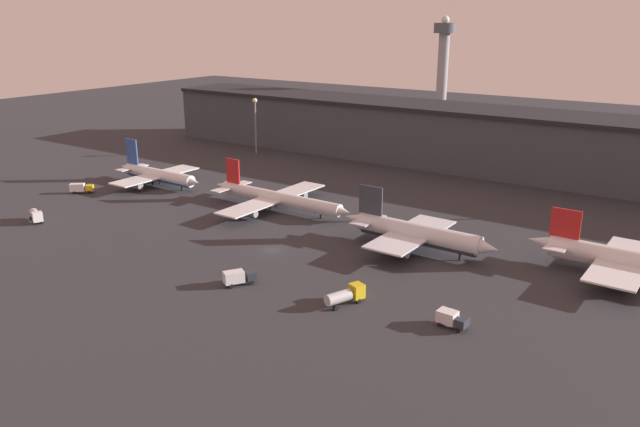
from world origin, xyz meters
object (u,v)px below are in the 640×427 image
(service_vehicle_0, at_px, (451,319))
(control_tower, at_px, (443,68))
(airplane_2, at_px, (416,234))
(service_vehicle_1, at_px, (345,295))
(airplane_0, at_px, (158,175))
(airplane_1, at_px, (277,198))
(service_vehicle_3, at_px, (36,215))
(service_vehicle_2, at_px, (238,277))
(airplane_3, at_px, (630,262))
(service_vehicle_4, at_px, (81,188))

(service_vehicle_0, distance_m, control_tower, 176.05)
(airplane_2, height_order, service_vehicle_1, airplane_2)
(airplane_0, xyz_separation_m, control_tower, (37.91, 123.10, 25.17))
(airplane_1, bearing_deg, service_vehicle_3, -134.20)
(service_vehicle_2, relative_size, service_vehicle_3, 0.97)
(airplane_3, xyz_separation_m, service_vehicle_2, (-61.55, -44.52, -2.11))
(service_vehicle_0, distance_m, service_vehicle_2, 41.08)
(airplane_2, xyz_separation_m, airplane_3, (41.63, 8.49, -0.03))
(airplane_0, xyz_separation_m, service_vehicle_0, (109.64, -35.42, -1.64))
(airplane_2, bearing_deg, airplane_0, 177.48)
(service_vehicle_1, bearing_deg, service_vehicle_3, 114.17)
(service_vehicle_1, bearing_deg, airplane_3, -23.03)
(airplane_1, relative_size, service_vehicle_3, 6.85)
(airplane_1, relative_size, airplane_2, 1.22)
(airplane_2, xyz_separation_m, service_vehicle_1, (1.53, -31.74, -2.02))
(airplane_3, bearing_deg, airplane_2, -166.99)
(service_vehicle_2, xyz_separation_m, service_vehicle_4, (-80.89, 23.53, -0.02))
(airplane_0, distance_m, service_vehicle_2, 81.04)
(airplane_2, xyz_separation_m, service_vehicle_3, (-87.37, -35.28, -2.08))
(airplane_3, relative_size, service_vehicle_1, 5.01)
(airplane_0, distance_m, service_vehicle_1, 98.22)
(control_tower, bearing_deg, service_vehicle_0, -65.65)
(airplane_3, height_order, service_vehicle_0, airplane_3)
(service_vehicle_2, height_order, service_vehicle_4, service_vehicle_2)
(service_vehicle_3, relative_size, control_tower, 0.13)
(airplane_1, xyz_separation_m, service_vehicle_4, (-56.89, -19.64, -1.32))
(airplane_0, distance_m, service_vehicle_0, 115.23)
(airplane_0, relative_size, control_tower, 0.71)
(airplane_2, distance_m, airplane_3, 42.48)
(airplane_3, bearing_deg, service_vehicle_3, -159.77)
(service_vehicle_1, bearing_deg, airplane_2, 24.64)
(airplane_3, xyz_separation_m, service_vehicle_3, (-129.00, -43.77, -2.04))
(airplane_2, relative_size, service_vehicle_2, 5.82)
(service_vehicle_3, height_order, service_vehicle_4, service_vehicle_3)
(control_tower, bearing_deg, service_vehicle_4, -109.30)
(service_vehicle_0, xyz_separation_m, service_vehicle_2, (-40.51, -6.85, 0.11))
(airplane_3, xyz_separation_m, service_vehicle_1, (-40.10, -40.23, -1.98))
(control_tower, bearing_deg, airplane_3, -52.49)
(airplane_0, height_order, service_vehicle_3, airplane_0)
(airplane_3, height_order, service_vehicle_3, airplane_3)
(airplane_0, relative_size, airplane_2, 0.94)
(service_vehicle_2, bearing_deg, service_vehicle_0, -48.69)
(service_vehicle_3, bearing_deg, service_vehicle_4, 142.49)
(airplane_3, bearing_deg, service_vehicle_2, -142.63)
(airplane_1, bearing_deg, airplane_3, 2.39)
(service_vehicle_0, distance_m, service_vehicle_3, 108.13)
(service_vehicle_4, bearing_deg, airplane_0, 17.40)
(airplane_3, bearing_deg, service_vehicle_4, -170.13)
(service_vehicle_1, relative_size, service_vehicle_4, 1.28)
(airplane_1, distance_m, airplane_2, 44.50)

